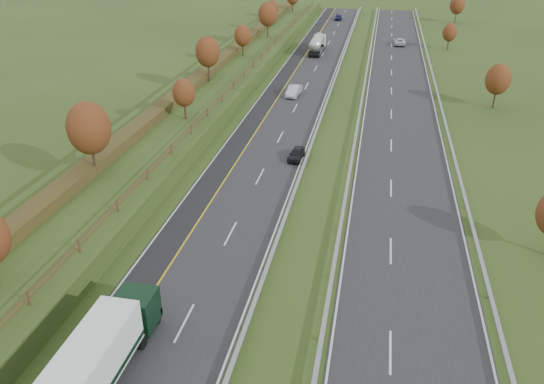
{
  "coord_description": "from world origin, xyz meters",
  "views": [
    {
      "loc": [
        12.84,
        -15.68,
        24.87
      ],
      "look_at": [
        4.11,
        27.52,
        2.2
      ],
      "focal_mm": 35.0,
      "sensor_mm": 36.0,
      "label": 1
    }
  ],
  "objects_px": {
    "road_tanker": "(317,43)",
    "car_small_far": "(338,17)",
    "car_silver_mid": "(294,91)",
    "car_dark_near": "(296,154)",
    "car_oncoming": "(400,42)"
  },
  "relations": [
    {
      "from": "road_tanker",
      "to": "car_small_far",
      "type": "distance_m",
      "value": 41.66
    },
    {
      "from": "road_tanker",
      "to": "car_dark_near",
      "type": "distance_m",
      "value": 56.68
    },
    {
      "from": "car_silver_mid",
      "to": "car_small_far",
      "type": "height_order",
      "value": "car_silver_mid"
    },
    {
      "from": "car_dark_near",
      "to": "car_small_far",
      "type": "relative_size",
      "value": 0.81
    },
    {
      "from": "car_silver_mid",
      "to": "car_oncoming",
      "type": "bearing_deg",
      "value": 73.26
    },
    {
      "from": "car_silver_mid",
      "to": "car_oncoming",
      "type": "distance_m",
      "value": 45.76
    },
    {
      "from": "road_tanker",
      "to": "car_silver_mid",
      "type": "height_order",
      "value": "road_tanker"
    },
    {
      "from": "car_dark_near",
      "to": "car_small_far",
      "type": "height_order",
      "value": "car_small_far"
    },
    {
      "from": "road_tanker",
      "to": "car_dark_near",
      "type": "xyz_separation_m",
      "value": [
        4.59,
        -56.48,
        -1.18
      ]
    },
    {
      "from": "car_dark_near",
      "to": "car_silver_mid",
      "type": "bearing_deg",
      "value": 104.24
    },
    {
      "from": "road_tanker",
      "to": "car_dark_near",
      "type": "bearing_deg",
      "value": -85.35
    },
    {
      "from": "car_silver_mid",
      "to": "car_small_far",
      "type": "xyz_separation_m",
      "value": [
        0.57,
        73.42,
        -0.13
      ]
    },
    {
      "from": "car_silver_mid",
      "to": "car_oncoming",
      "type": "height_order",
      "value": "car_silver_mid"
    },
    {
      "from": "car_dark_near",
      "to": "car_oncoming",
      "type": "bearing_deg",
      "value": 83.68
    },
    {
      "from": "car_silver_mid",
      "to": "car_small_far",
      "type": "distance_m",
      "value": 73.42
    }
  ]
}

